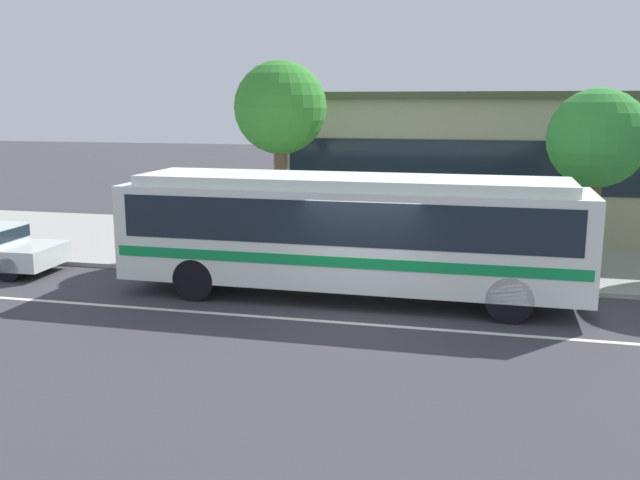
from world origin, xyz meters
TOP-DOWN VIEW (x-y plane):
  - ground_plane at (0.00, 0.00)m, footprint 120.00×120.00m
  - sidewalk_slab at (0.00, 6.53)m, footprint 60.00×8.00m
  - lane_stripe_center at (0.00, -0.80)m, footprint 56.00×0.16m
  - transit_bus at (-0.50, 1.18)m, footprint 10.85×2.63m
  - pedestrian_waiting_near_sign at (-3.46, 3.96)m, footprint 0.44×0.44m
  - street_tree_near_stop at (-3.43, 5.41)m, footprint 2.73×2.73m
  - street_tree_mid_block at (5.30, 4.56)m, footprint 2.55×2.55m
  - station_building at (2.86, 11.87)m, footprint 15.12×7.97m

SIDE VIEW (x-z plane):
  - ground_plane at x=0.00m, z-range 0.00..0.00m
  - lane_stripe_center at x=0.00m, z-range 0.00..0.01m
  - sidewalk_slab at x=0.00m, z-range 0.00..0.12m
  - pedestrian_waiting_near_sign at x=-3.46m, z-range 0.27..2.04m
  - transit_bus at x=-0.50m, z-range 0.24..3.13m
  - station_building at x=2.86m, z-range 0.01..4.93m
  - street_tree_mid_block at x=5.30m, z-range 1.21..6.04m
  - street_tree_near_stop at x=-3.43m, z-range 1.53..7.20m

